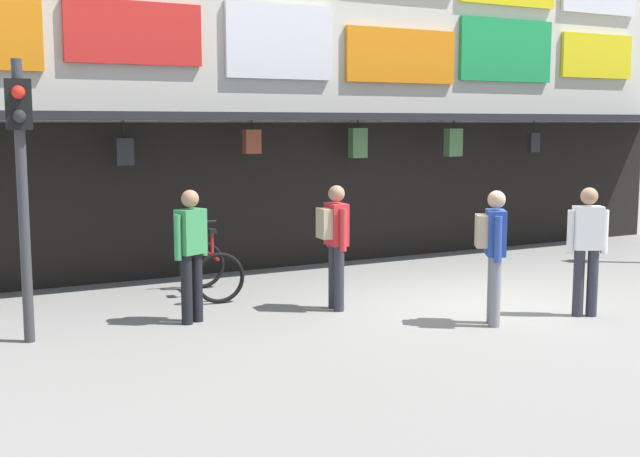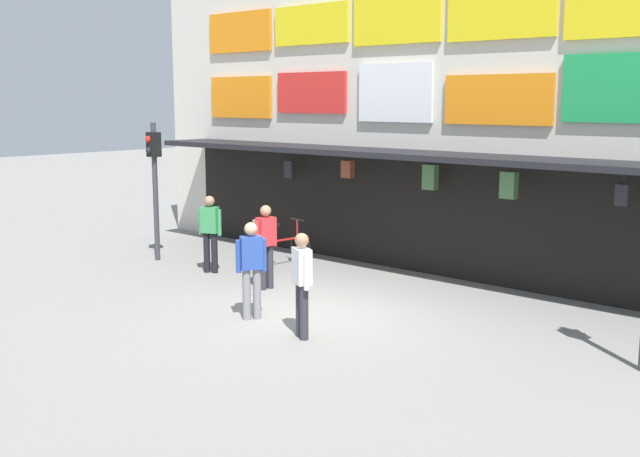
# 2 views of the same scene
# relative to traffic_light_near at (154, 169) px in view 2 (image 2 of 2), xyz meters

# --- Properties ---
(ground_plane) EXTENTS (80.00, 80.00, 0.00)m
(ground_plane) POSITION_rel_traffic_light_near_xyz_m (5.83, -0.94, -2.14)
(ground_plane) COLOR gray
(shopfront) EXTENTS (18.00, 2.60, 8.00)m
(shopfront) POSITION_rel_traffic_light_near_xyz_m (5.83, 3.63, 1.82)
(shopfront) COLOR beige
(shopfront) RESTS_ON ground
(traffic_light_near) EXTENTS (0.30, 0.34, 3.20)m
(traffic_light_near) POSITION_rel_traffic_light_near_xyz_m (0.00, 0.00, 0.00)
(traffic_light_near) COLOR #38383D
(traffic_light_near) RESTS_ON ground
(bicycle_parked) EXTENTS (0.85, 1.23, 1.05)m
(bicycle_parked) POSITION_rel_traffic_light_near_xyz_m (2.71, 1.41, -1.75)
(bicycle_parked) COLOR black
(bicycle_parked) RESTS_ON ground
(pedestrian_in_red) EXTENTS (0.49, 0.35, 1.68)m
(pedestrian_in_red) POSITION_rel_traffic_light_near_xyz_m (1.95, -0.02, -1.19)
(pedestrian_in_red) COLOR black
(pedestrian_in_red) RESTS_ON ground
(pedestrian_in_blue) EXTENTS (0.38, 0.53, 1.68)m
(pedestrian_in_blue) POSITION_rel_traffic_light_near_xyz_m (3.88, -0.23, -1.16)
(pedestrian_in_blue) COLOR #2D2D38
(pedestrian_in_blue) RESTS_ON ground
(pedestrian_in_purple) EXTENTS (0.47, 0.48, 1.68)m
(pedestrian_in_purple) POSITION_rel_traffic_light_near_xyz_m (5.21, -1.86, -1.16)
(pedestrian_in_purple) COLOR gray
(pedestrian_in_purple) RESTS_ON ground
(pedestrian_in_black) EXTENTS (0.48, 0.36, 1.68)m
(pedestrian_in_black) POSITION_rel_traffic_light_near_xyz_m (6.58, -2.06, -1.19)
(pedestrian_in_black) COLOR #2D2D38
(pedestrian_in_black) RESTS_ON ground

